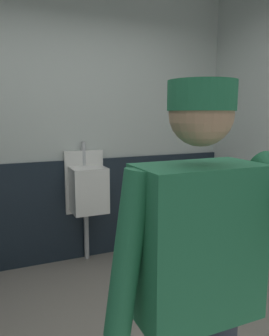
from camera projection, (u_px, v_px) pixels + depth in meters
name	position (u px, v px, depth m)	size (l,w,h in m)	color
wall_back	(64.00, 123.00, 3.33)	(4.21, 0.12, 2.85)	silver
wainscot_band_back	(68.00, 211.00, 3.41)	(3.61, 0.03, 1.05)	#19232D
urinal_solo	(88.00, 189.00, 3.31)	(0.40, 0.34, 1.24)	white
person	(197.00, 276.00, 1.17)	(0.66, 0.60, 1.63)	#2D3342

